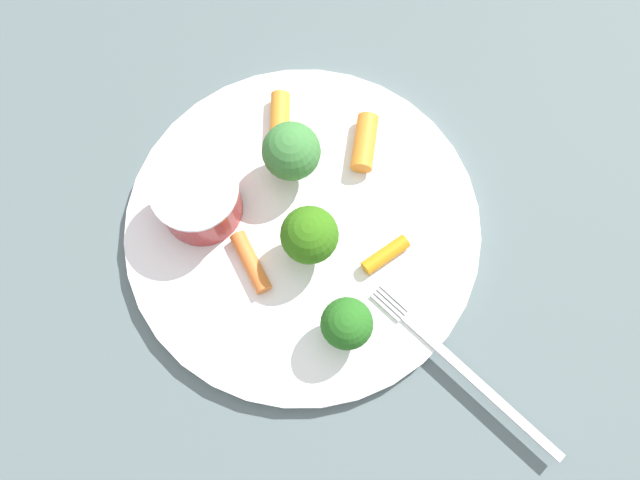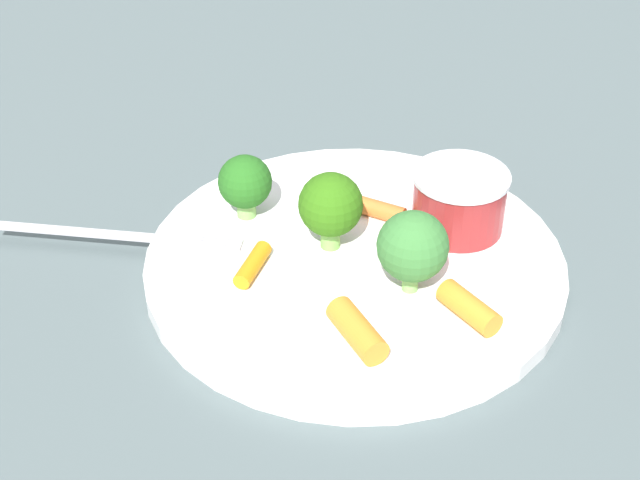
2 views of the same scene
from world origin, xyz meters
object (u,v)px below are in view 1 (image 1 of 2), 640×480
at_px(plate, 303,227).
at_px(broccoli_floret_0, 347,324).
at_px(carrot_stick_2, 251,262).
at_px(broccoli_floret_1, 291,152).
at_px(broccoli_floret_2, 310,235).
at_px(carrot_stick_1, 385,255).
at_px(fork, 461,368).
at_px(carrot_stick_3, 280,118).
at_px(sauce_cup, 199,199).
at_px(carrot_stick_0, 365,143).

bearing_deg(plate, broccoli_floret_0, 94.08).
relative_size(plate, carrot_stick_2, 5.66).
relative_size(plate, broccoli_floret_1, 4.96).
distance_m(broccoli_floret_2, carrot_stick_1, 0.06).
distance_m(broccoli_floret_0, fork, 0.09).
height_order(plate, broccoli_floret_1, broccoli_floret_1).
xyz_separation_m(broccoli_floret_1, carrot_stick_3, (-0.00, -0.04, -0.02)).
relative_size(sauce_cup, broccoli_floret_2, 1.20).
distance_m(broccoli_floret_0, carrot_stick_3, 0.18).
height_order(broccoli_floret_1, fork, broccoli_floret_1).
relative_size(broccoli_floret_0, carrot_stick_2, 0.95).
height_order(plate, broccoli_floret_2, broccoli_floret_2).
relative_size(broccoli_floret_1, carrot_stick_1, 1.44).
distance_m(broccoli_floret_0, carrot_stick_2, 0.09).
bearing_deg(carrot_stick_2, broccoli_floret_0, 127.30).
bearing_deg(broccoli_floret_0, sauce_cup, -58.32).
distance_m(carrot_stick_2, fork, 0.17).
bearing_deg(carrot_stick_1, fork, 104.81).
height_order(broccoli_floret_1, carrot_stick_2, broccoli_floret_1).
xyz_separation_m(plate, fork, (-0.08, 0.14, 0.01)).
height_order(plate, carrot_stick_0, carrot_stick_0).
distance_m(carrot_stick_0, carrot_stick_2, 0.13).
bearing_deg(carrot_stick_3, broccoli_floret_2, 86.03).
bearing_deg(broccoli_floret_1, carrot_stick_2, 51.42).
bearing_deg(carrot_stick_1, carrot_stick_3, -71.70).
height_order(broccoli_floret_1, broccoli_floret_2, broccoli_floret_1).
bearing_deg(carrot_stick_0, carrot_stick_2, 30.92).
bearing_deg(carrot_stick_0, broccoli_floret_1, 1.58).
xyz_separation_m(carrot_stick_0, carrot_stick_3, (0.06, -0.04, -0.00)).
bearing_deg(broccoli_floret_1, broccoli_floret_0, 90.01).
distance_m(carrot_stick_0, fork, 0.18).
bearing_deg(fork, sauce_cup, -49.79).
height_order(broccoli_floret_0, carrot_stick_1, broccoli_floret_0).
bearing_deg(sauce_cup, plate, 152.98).
height_order(carrot_stick_3, fork, carrot_stick_3).
xyz_separation_m(broccoli_floret_0, carrot_stick_2, (0.05, -0.07, -0.02)).
relative_size(broccoli_floret_1, carrot_stick_3, 1.32).
bearing_deg(carrot_stick_3, broccoli_floret_0, 89.34).
bearing_deg(plate, carrot_stick_0, -143.91).
bearing_deg(fork, plate, -60.82).
bearing_deg(carrot_stick_3, carrot_stick_2, 63.37).
relative_size(broccoli_floret_0, carrot_stick_1, 1.20).
distance_m(broccoli_floret_1, broccoli_floret_2, 0.07).
xyz_separation_m(plate, carrot_stick_3, (-0.01, -0.09, 0.01)).
bearing_deg(broccoli_floret_2, carrot_stick_1, 155.78).
bearing_deg(plate, fork, 119.18).
relative_size(broccoli_floret_2, carrot_stick_2, 1.12).
xyz_separation_m(plate, carrot_stick_2, (0.05, 0.02, 0.01)).
distance_m(broccoli_floret_1, carrot_stick_2, 0.09).
height_order(sauce_cup, carrot_stick_0, sauce_cup).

